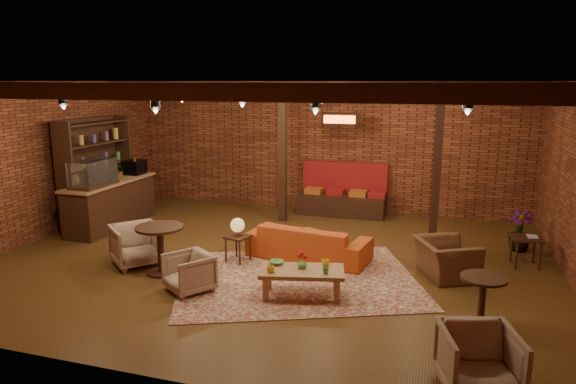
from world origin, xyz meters
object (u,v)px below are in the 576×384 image
(side_table_lamp, at_px, (238,229))
(armchair_right, at_px, (446,253))
(round_table_right, at_px, (482,293))
(armchair_far, at_px, (479,359))
(armchair_a, at_px, (136,243))
(round_table_left, at_px, (160,242))
(plant_tall, at_px, (524,191))
(side_table_book, at_px, (527,239))
(armchair_b, at_px, (189,271))
(coffee_table, at_px, (301,272))
(sofa, at_px, (309,242))

(side_table_lamp, distance_m, armchair_right, 3.62)
(round_table_right, bearing_deg, armchair_far, -94.02)
(armchair_a, relative_size, armchair_far, 1.04)
(round_table_left, height_order, plant_tall, plant_tall)
(side_table_book, bearing_deg, side_table_lamp, -165.50)
(side_table_lamp, relative_size, armchair_a, 1.00)
(armchair_far, bearing_deg, armchair_right, 80.22)
(armchair_b, bearing_deg, armchair_right, 60.08)
(coffee_table, bearing_deg, armchair_a, 171.77)
(side_table_book, height_order, armchair_far, armchair_far)
(round_table_left, relative_size, armchair_b, 1.26)
(sofa, xyz_separation_m, plant_tall, (3.75, 1.65, 0.85))
(coffee_table, height_order, armchair_right, armchair_right)
(armchair_a, distance_m, armchair_b, 1.65)
(round_table_left, xyz_separation_m, side_table_book, (5.93, 2.24, -0.07))
(armchair_right, xyz_separation_m, armchair_far, (0.36, -3.28, -0.03))
(armchair_b, bearing_deg, sofa, 90.07)
(armchair_far, bearing_deg, coffee_table, 127.43)
(side_table_lamp, bearing_deg, side_table_book, 14.50)
(sofa, height_order, side_table_book, sofa)
(sofa, xyz_separation_m, side_table_book, (3.75, 0.76, 0.17))
(side_table_lamp, bearing_deg, armchair_far, -36.90)
(coffee_table, bearing_deg, armchair_b, -169.26)
(armchair_b, relative_size, round_table_right, 0.95)
(side_table_lamp, bearing_deg, plant_tall, 23.65)
(coffee_table, distance_m, armchair_b, 1.74)
(armchair_right, bearing_deg, plant_tall, -62.04)
(round_table_left, distance_m, armchair_far, 5.35)
(sofa, bearing_deg, armchair_far, 137.36)
(plant_tall, bearing_deg, round_table_left, -152.25)
(sofa, height_order, side_table_lamp, side_table_lamp)
(side_table_lamp, xyz_separation_m, armchair_b, (-0.20, -1.48, -0.28))
(coffee_table, relative_size, armchair_right, 1.42)
(armchair_a, xyz_separation_m, armchair_b, (1.45, -0.78, -0.07))
(round_table_right, relative_size, armchair_far, 0.90)
(coffee_table, height_order, armchair_b, coffee_table)
(round_table_left, relative_size, side_table_book, 1.50)
(round_table_right, distance_m, plant_tall, 3.71)
(armchair_right, xyz_separation_m, round_table_right, (0.47, -1.69, 0.04))
(round_table_right, bearing_deg, armchair_b, -178.61)
(coffee_table, relative_size, plant_tall, 0.58)
(armchair_b, height_order, armchair_far, armchair_far)
(round_table_left, bearing_deg, plant_tall, 27.75)
(plant_tall, bearing_deg, round_table_right, -103.77)
(sofa, height_order, plant_tall, plant_tall)
(coffee_table, relative_size, side_table_book, 2.46)
(armchair_b, bearing_deg, coffee_table, 45.52)
(armchair_a, distance_m, armchair_far, 6.04)
(side_table_lamp, bearing_deg, sofa, 23.39)
(coffee_table, xyz_separation_m, round_table_left, (-2.51, 0.20, 0.18))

